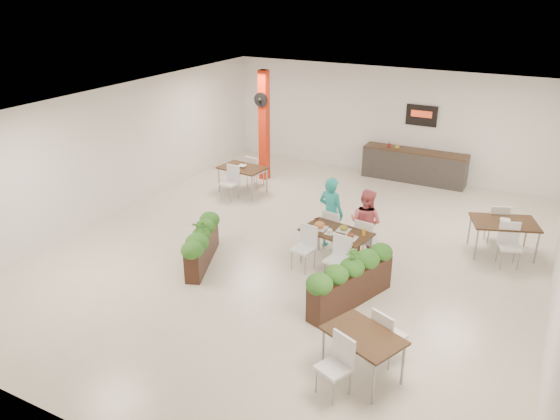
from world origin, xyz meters
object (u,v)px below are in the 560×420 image
object	(u,v)px
main_table	(336,236)
planter_left	(202,241)
side_table_c	(363,342)
planter_right	(351,279)
side_table_a	(243,171)
red_column	(264,125)
service_counter	(414,165)
side_table_b	(504,226)
diner_woman	(366,223)
diner_man	(331,213)

from	to	relation	value
main_table	planter_left	world-z (taller)	planter_left
side_table_c	planter_right	bearing A→B (deg)	138.41
planter_right	side_table_a	size ratio (longest dim) A/B	1.23
side_table_a	red_column	bearing A→B (deg)	97.34
service_counter	main_table	world-z (taller)	service_counter
red_column	service_counter	bearing A→B (deg)	25.00
service_counter	side_table_b	world-z (taller)	service_counter
red_column	main_table	bearing A→B (deg)	-45.46
diner_woman	side_table_a	bearing A→B (deg)	-15.33
planter_left	side_table_c	distance (m)	4.56
planter_right	side_table_b	size ratio (longest dim) A/B	1.22
side_table_a	side_table_c	size ratio (longest dim) A/B	1.00
planter_right	side_table_b	bearing A→B (deg)	57.66
red_column	service_counter	world-z (taller)	red_column
side_table_c	service_counter	bearing A→B (deg)	123.02
main_table	side_table_c	size ratio (longest dim) A/B	1.09
main_table	side_table_b	bearing A→B (deg)	35.12
main_table	side_table_b	world-z (taller)	same
diner_man	diner_woman	size ratio (longest dim) A/B	1.09
planter_right	side_table_c	distance (m)	2.00
diner_woman	side_table_c	xyz separation A→B (m)	(1.30, -3.75, -0.14)
side_table_b	diner_woman	bearing A→B (deg)	-170.70
service_counter	planter_left	xyz separation A→B (m)	(-2.55, -7.10, 0.02)
diner_man	side_table_b	bearing A→B (deg)	-146.91
red_column	diner_woman	bearing A→B (deg)	-37.54
side_table_a	side_table_b	bearing A→B (deg)	0.86
diner_woman	planter_right	xyz separation A→B (m)	(0.44, -1.95, -0.24)
main_table	diner_man	world-z (taller)	diner_man
main_table	planter_left	xyz separation A→B (m)	(-2.46, -1.27, -0.13)
red_column	planter_left	bearing A→B (deg)	-74.59
red_column	service_counter	size ratio (longest dim) A/B	1.07
side_table_b	side_table_c	size ratio (longest dim) A/B	1.01
red_column	side_table_b	size ratio (longest dim) A/B	1.92
diner_woman	planter_right	size ratio (longest dim) A/B	0.75
side_table_c	side_table_a	bearing A→B (deg)	156.82
red_column	side_table_b	world-z (taller)	red_column
service_counter	side_table_c	size ratio (longest dim) A/B	1.81
service_counter	side_table_a	world-z (taller)	service_counter
red_column	diner_man	bearing A→B (deg)	-43.32
side_table_c	red_column	bearing A→B (deg)	151.22
diner_woman	side_table_b	distance (m)	2.99
planter_left	planter_right	world-z (taller)	planter_right
side_table_c	side_table_b	bearing A→B (deg)	98.73
planter_right	service_counter	bearing A→B (deg)	96.04
diner_man	planter_right	size ratio (longest dim) A/B	0.81
side_table_c	diner_man	bearing A→B (deg)	141.98
service_counter	side_table_b	distance (m)	4.73
red_column	planter_left	world-z (taller)	red_column
planter_left	diner_man	bearing A→B (deg)	42.82
service_counter	diner_woman	size ratio (longest dim) A/B	1.98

